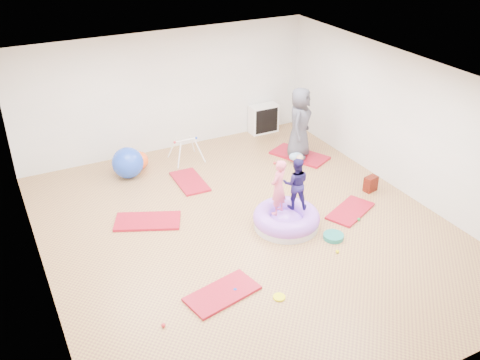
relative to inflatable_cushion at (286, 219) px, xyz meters
name	(u,v)px	position (x,y,z in m)	size (l,w,h in m)	color
room	(248,162)	(-0.70, 0.20, 1.25)	(7.01, 8.01, 2.81)	tan
gym_mat_front_left	(222,294)	(-1.87, -1.18, -0.13)	(1.13, 0.57, 0.05)	maroon
gym_mat_mid_left	(148,221)	(-2.24, 1.29, -0.13)	(1.20, 0.60, 0.05)	maroon
gym_mat_center_back	(190,181)	(-0.95, 2.36, -0.13)	(1.10, 0.55, 0.05)	maroon
gym_mat_right	(350,211)	(1.36, -0.15, -0.13)	(1.06, 0.53, 0.04)	maroon
gym_mat_rear_right	(299,155)	(1.81, 2.36, -0.12)	(1.30, 0.65, 0.05)	maroon
inflatable_cushion	(286,219)	(0.00, 0.00, 0.00)	(1.23, 1.23, 0.39)	silver
child_pink	(278,185)	(-0.16, 0.06, 0.73)	(0.38, 0.25, 1.06)	#DE597E
child_navy	(296,181)	(0.22, 0.09, 0.70)	(0.48, 0.38, 0.99)	#1D1653
adult_caregiver	(300,123)	(1.75, 2.33, 0.72)	(0.80, 0.52, 1.63)	#424351
infant	(297,157)	(1.57, 2.11, 0.01)	(0.34, 0.35, 0.20)	#83ACD8
ball_pit_balls	(281,230)	(-0.17, -0.11, -0.12)	(4.28, 3.76, 0.06)	blue
exercise_ball_blue	(128,163)	(-2.02, 3.20, 0.18)	(0.67, 0.67, 0.67)	blue
exercise_ball_orange	(139,160)	(-1.69, 3.46, 0.05)	(0.41, 0.41, 0.41)	#FF581F
infant_play_gym	(186,147)	(-0.62, 3.35, 0.21)	(0.70, 0.66, 0.53)	white
cube_shelf	(264,119)	(1.76, 4.00, 0.21)	(0.72, 0.36, 0.72)	white
balance_disc	(333,236)	(0.54, -0.73, -0.11)	(0.37, 0.37, 0.08)	#1C7D75
backpack	(371,184)	(2.24, 0.34, 0.01)	(0.28, 0.17, 0.32)	maroon
yellow_toy	(279,297)	(-1.13, -1.64, -0.14)	(0.19, 0.19, 0.03)	#FDFF04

